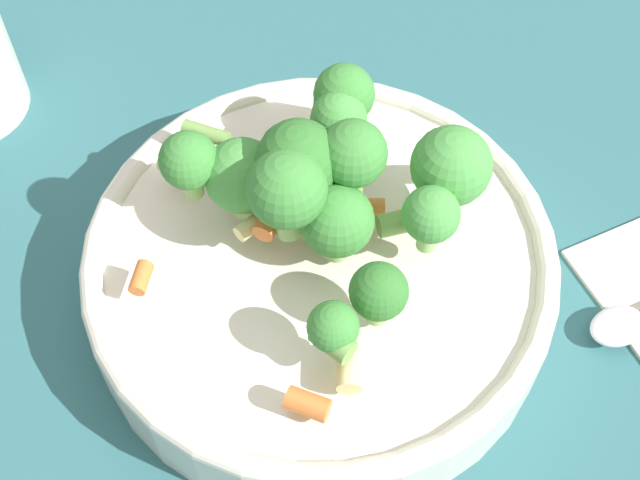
{
  "coord_description": "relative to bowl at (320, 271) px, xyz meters",
  "views": [
    {
      "loc": [
        -0.13,
        -0.25,
        0.48
      ],
      "look_at": [
        0.0,
        0.0,
        0.06
      ],
      "focal_mm": 50.0,
      "sensor_mm": 36.0,
      "label": 1
    }
  ],
  "objects": [
    {
      "name": "bowl",
      "position": [
        0.0,
        0.0,
        0.0
      ],
      "size": [
        0.28,
        0.28,
        0.05
      ],
      "color": "silver",
      "rests_on": "ground_plane"
    },
    {
      "name": "pasta_salad",
      "position": [
        0.01,
        0.01,
        0.07
      ],
      "size": [
        0.21,
        0.21,
        0.08
      ],
      "color": "#8CB766",
      "rests_on": "bowl"
    },
    {
      "name": "ground_plane",
      "position": [
        0.0,
        0.0,
        -0.03
      ],
      "size": [
        3.0,
        3.0,
        0.0
      ],
      "primitive_type": "plane",
      "color": "#2D6066"
    }
  ]
}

